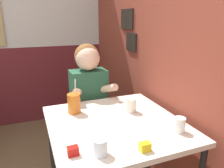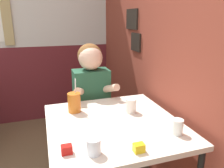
{
  "view_description": "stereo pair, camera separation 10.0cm",
  "coord_description": "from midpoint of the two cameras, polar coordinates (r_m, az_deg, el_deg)",
  "views": [
    {
      "loc": [
        0.34,
        -0.95,
        1.49
      ],
      "look_at": [
        0.93,
        0.53,
        1.0
      ],
      "focal_mm": 35.0,
      "sensor_mm": 36.0,
      "label": 1
    },
    {
      "loc": [
        0.44,
        -0.99,
        1.49
      ],
      "look_at": [
        0.93,
        0.53,
        1.0
      ],
      "focal_mm": 35.0,
      "sensor_mm": 36.0,
      "label": 2
    }
  ],
  "objects": [
    {
      "name": "glass_far_side",
      "position": [
        1.71,
        6.63,
        -5.65
      ],
      "size": [
        0.08,
        0.08,
        0.11
      ],
      "color": "silver",
      "rests_on": "main_table"
    },
    {
      "name": "back_wall",
      "position": [
        3.29,
        -25.81,
        13.02
      ],
      "size": [
        5.8,
        0.09,
        2.7
      ],
      "color": "silver",
      "rests_on": "ground_plane"
    },
    {
      "name": "condiment_ketchup",
      "position": [
        1.25,
        -9.44,
        -16.57
      ],
      "size": [
        0.06,
        0.04,
        0.05
      ],
      "color": "#B7140F",
      "rests_on": "main_table"
    },
    {
      "name": "condiment_mustard",
      "position": [
        1.26,
        9.38,
        -16.17
      ],
      "size": [
        0.06,
        0.04,
        0.05
      ],
      "color": "yellow",
      "rests_on": "main_table"
    },
    {
      "name": "glass_near_pitcher",
      "position": [
        1.22,
        -2.41,
        -16.02
      ],
      "size": [
        0.08,
        0.08,
        0.09
      ],
      "color": "silver",
      "rests_on": "main_table"
    },
    {
      "name": "main_table",
      "position": [
        1.61,
        2.21,
        -12.09
      ],
      "size": [
        0.92,
        0.94,
        0.78
      ],
      "color": "beige",
      "rests_on": "ground_plane"
    },
    {
      "name": "cocktail_pitcher",
      "position": [
        1.72,
        -8.21,
        -4.81
      ],
      "size": [
        0.1,
        0.1,
        0.27
      ],
      "color": "#C6661E",
      "rests_on": "main_table"
    },
    {
      "name": "person_seated",
      "position": [
        2.17,
        -4.0,
        -4.76
      ],
      "size": [
        0.42,
        0.42,
        1.26
      ],
      "color": "#235138",
      "rests_on": "ground_plane"
    },
    {
      "name": "brick_wall_right",
      "position": [
        2.35,
        8.52,
        13.4
      ],
      "size": [
        0.08,
        4.26,
        2.7
      ],
      "color": "brown",
      "rests_on": "ground_plane"
    },
    {
      "name": "glass_center",
      "position": [
        1.48,
        18.63,
        -10.58
      ],
      "size": [
        0.07,
        0.07,
        0.1
      ],
      "color": "silver",
      "rests_on": "main_table"
    }
  ]
}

